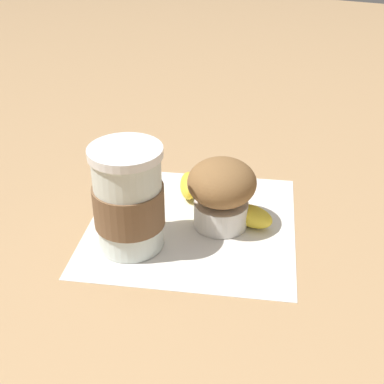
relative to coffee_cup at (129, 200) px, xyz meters
name	(u,v)px	position (x,y,z in m)	size (l,w,h in m)	color
ground_plane	(192,224)	(0.07, -0.05, -0.06)	(3.00, 3.00, 0.00)	tan
paper_napkin	(192,224)	(0.07, -0.05, -0.06)	(0.26, 0.26, 0.00)	white
coffee_cup	(129,200)	(0.00, 0.00, 0.00)	(0.08, 0.08, 0.13)	silver
muffin	(222,191)	(0.08, -0.08, -0.01)	(0.09, 0.09, 0.09)	white
banana	(215,202)	(0.11, -0.07, -0.05)	(0.10, 0.15, 0.03)	yellow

